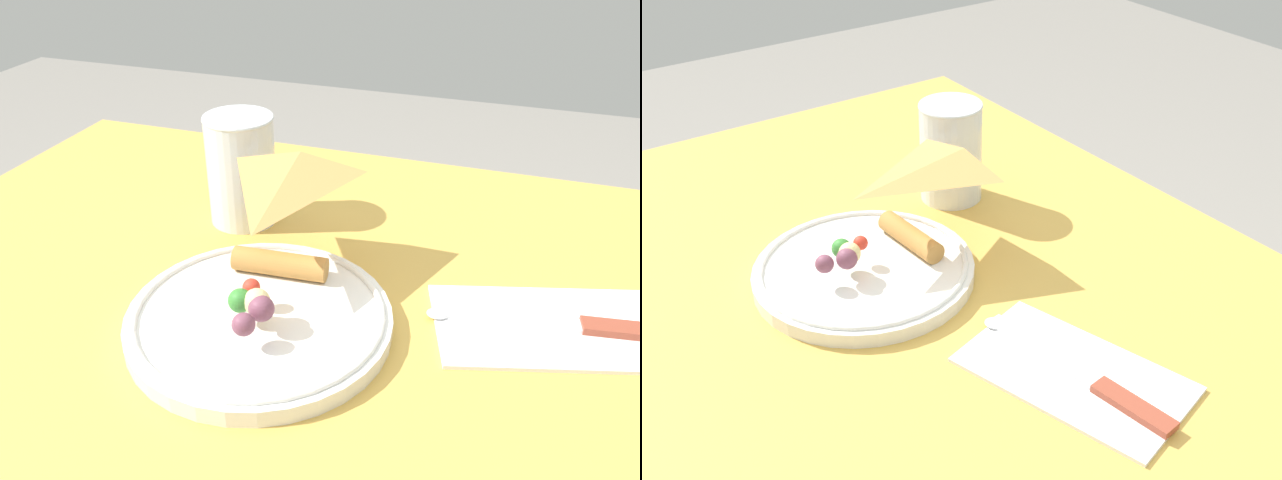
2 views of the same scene
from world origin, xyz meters
TOP-DOWN VIEW (x-y plane):
  - dining_table at (0.00, 0.00)m, footprint 0.94×0.69m
  - plate_pizza at (0.01, 0.06)m, footprint 0.24×0.24m
  - milk_glass at (0.11, -0.12)m, footprint 0.08×0.08m
  - napkin_folded at (-0.23, -0.02)m, footprint 0.23×0.17m
  - butter_knife at (-0.24, -0.02)m, footprint 0.21×0.05m

SIDE VIEW (x-z plane):
  - dining_table at x=0.00m, z-range 0.25..1.02m
  - napkin_folded at x=-0.23m, z-range 0.77..0.78m
  - butter_knife at x=-0.24m, z-range 0.78..0.78m
  - plate_pizza at x=0.01m, z-range 0.76..0.81m
  - milk_glass at x=0.11m, z-range 0.77..0.89m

